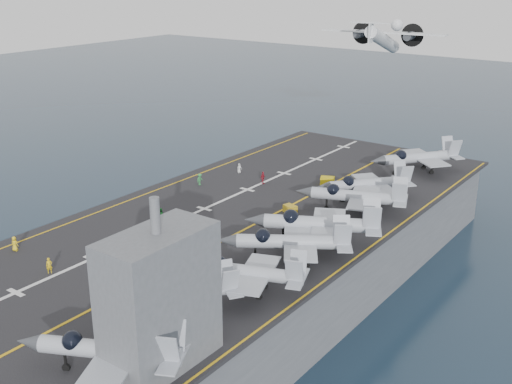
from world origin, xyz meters
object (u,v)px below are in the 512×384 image
Objects in this scene: transport_plane at (383,40)px; fighter_jet_0 at (110,349)px; island_superstructure at (159,284)px; tow_cart_a at (146,284)px.

fighter_jet_0 is at bearing -77.62° from transport_plane.
island_superstructure is 0.56× the size of transport_plane.
tow_cart_a is (-8.33, 12.13, -1.84)m from fighter_jet_0.
transport_plane is (-11.34, 77.44, 17.48)m from tow_cart_a.
transport_plane reaches higher than fighter_jet_0.
transport_plane is (-21.87, 85.80, 10.66)m from island_superstructure.
island_superstructure is 15.08m from tow_cart_a.
fighter_jet_0 is 0.65× the size of transport_plane.
fighter_jet_0 is at bearing -120.30° from island_superstructure.
transport_plane is at bearing 98.33° from tow_cart_a.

